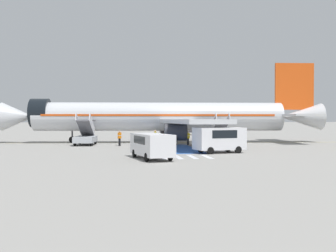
{
  "coord_description": "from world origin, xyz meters",
  "views": [
    {
      "loc": [
        -4.72,
        -49.98,
        3.12
      ],
      "look_at": [
        2.06,
        0.56,
        2.17
      ],
      "focal_mm": 42.0,
      "sensor_mm": 36.0,
      "label": 1
    }
  ],
  "objects_px": {
    "fuel_tanker": "(182,125)",
    "baggage_cart": "(165,143)",
    "service_van_1": "(152,144)",
    "ground_crew_0": "(188,137)",
    "ground_crew_2": "(155,137)",
    "airliner": "(164,117)",
    "boarding_stairs_aft": "(220,137)",
    "boarding_stairs_forward": "(86,137)",
    "ground_crew_1": "(120,137)",
    "service_van_0": "(219,138)"
  },
  "relations": [
    {
      "from": "fuel_tanker",
      "to": "ground_crew_0",
      "type": "bearing_deg",
      "value": -0.98
    },
    {
      "from": "airliner",
      "to": "ground_crew_1",
      "type": "xyz_separation_m",
      "value": [
        -5.84,
        -5.53,
        -2.35
      ]
    },
    {
      "from": "ground_crew_0",
      "to": "ground_crew_2",
      "type": "relative_size",
      "value": 0.88
    },
    {
      "from": "service_van_1",
      "to": "ground_crew_0",
      "type": "bearing_deg",
      "value": 57.01
    },
    {
      "from": "baggage_cart",
      "to": "ground_crew_0",
      "type": "bearing_deg",
      "value": 133.33
    },
    {
      "from": "airliner",
      "to": "boarding_stairs_aft",
      "type": "height_order",
      "value": "airliner"
    },
    {
      "from": "fuel_tanker",
      "to": "ground_crew_1",
      "type": "bearing_deg",
      "value": -15.18
    },
    {
      "from": "service_van_1",
      "to": "baggage_cart",
      "type": "bearing_deg",
      "value": 66.26
    },
    {
      "from": "airliner",
      "to": "ground_crew_0",
      "type": "distance_m",
      "value": 6.05
    },
    {
      "from": "boarding_stairs_forward",
      "to": "baggage_cart",
      "type": "height_order",
      "value": "boarding_stairs_forward"
    },
    {
      "from": "boarding_stairs_aft",
      "to": "baggage_cart",
      "type": "bearing_deg",
      "value": -176.77
    },
    {
      "from": "boarding_stairs_forward",
      "to": "service_van_1",
      "type": "distance_m",
      "value": 18.13
    },
    {
      "from": "boarding_stairs_forward",
      "to": "service_van_1",
      "type": "xyz_separation_m",
      "value": [
        6.26,
        -17.01,
        0.22
      ]
    },
    {
      "from": "boarding_stairs_forward",
      "to": "boarding_stairs_aft",
      "type": "distance_m",
      "value": 15.99
    },
    {
      "from": "service_van_1",
      "to": "ground_crew_1",
      "type": "bearing_deg",
      "value": 86.03
    },
    {
      "from": "airliner",
      "to": "ground_crew_1",
      "type": "distance_m",
      "value": 8.38
    },
    {
      "from": "fuel_tanker",
      "to": "service_van_1",
      "type": "distance_m",
      "value": 45.87
    },
    {
      "from": "boarding_stairs_forward",
      "to": "service_van_0",
      "type": "bearing_deg",
      "value": -39.15
    },
    {
      "from": "ground_crew_2",
      "to": "airliner",
      "type": "bearing_deg",
      "value": -22.86
    },
    {
      "from": "service_van_1",
      "to": "baggage_cart",
      "type": "distance_m",
      "value": 16.17
    },
    {
      "from": "ground_crew_0",
      "to": "ground_crew_1",
      "type": "distance_m",
      "value": 8.06
    },
    {
      "from": "service_van_1",
      "to": "airliner",
      "type": "bearing_deg",
      "value": 67.6
    },
    {
      "from": "boarding_stairs_aft",
      "to": "baggage_cart",
      "type": "relative_size",
      "value": 1.81
    },
    {
      "from": "boarding_stairs_forward",
      "to": "boarding_stairs_aft",
      "type": "bearing_deg",
      "value": 0.0
    },
    {
      "from": "ground_crew_0",
      "to": "ground_crew_1",
      "type": "xyz_separation_m",
      "value": [
        -8.05,
        -0.46,
        0.09
      ]
    },
    {
      "from": "boarding_stairs_forward",
      "to": "baggage_cart",
      "type": "relative_size",
      "value": 1.81
    },
    {
      "from": "service_van_0",
      "to": "ground_crew_1",
      "type": "height_order",
      "value": "service_van_0"
    },
    {
      "from": "fuel_tanker",
      "to": "ground_crew_1",
      "type": "relative_size",
      "value": 5.35
    },
    {
      "from": "boarding_stairs_aft",
      "to": "service_van_0",
      "type": "distance_m",
      "value": 11.5
    },
    {
      "from": "ground_crew_1",
      "to": "ground_crew_2",
      "type": "bearing_deg",
      "value": -65.69
    },
    {
      "from": "airliner",
      "to": "boarding_stairs_forward",
      "type": "xyz_separation_m",
      "value": [
        -9.8,
        -3.58,
        -2.41
      ]
    },
    {
      "from": "boarding_stairs_aft",
      "to": "service_van_1",
      "type": "bearing_deg",
      "value": -116.87
    },
    {
      "from": "service_van_0",
      "to": "ground_crew_1",
      "type": "bearing_deg",
      "value": 27.85
    },
    {
      "from": "boarding_stairs_forward",
      "to": "ground_crew_0",
      "type": "height_order",
      "value": "boarding_stairs_forward"
    },
    {
      "from": "fuel_tanker",
      "to": "ground_crew_2",
      "type": "bearing_deg",
      "value": -7.8
    },
    {
      "from": "boarding_stairs_forward",
      "to": "fuel_tanker",
      "type": "relative_size",
      "value": 0.57
    },
    {
      "from": "service_van_1",
      "to": "boarding_stairs_aft",
      "type": "bearing_deg",
      "value": 45.67
    },
    {
      "from": "boarding_stairs_aft",
      "to": "service_van_1",
      "type": "relative_size",
      "value": 0.93
    },
    {
      "from": "service_van_0",
      "to": "service_van_1",
      "type": "height_order",
      "value": "service_van_0"
    },
    {
      "from": "boarding_stairs_forward",
      "to": "ground_crew_2",
      "type": "relative_size",
      "value": 2.89
    },
    {
      "from": "boarding_stairs_forward",
      "to": "service_van_1",
      "type": "bearing_deg",
      "value": -64.96
    },
    {
      "from": "airliner",
      "to": "service_van_1",
      "type": "bearing_deg",
      "value": 175.06
    },
    {
      "from": "boarding_stairs_aft",
      "to": "ground_crew_2",
      "type": "relative_size",
      "value": 2.89
    },
    {
      "from": "boarding_stairs_aft",
      "to": "fuel_tanker",
      "type": "bearing_deg",
      "value": 93.93
    },
    {
      "from": "fuel_tanker",
      "to": "baggage_cart",
      "type": "bearing_deg",
      "value": -6.12
    },
    {
      "from": "baggage_cart",
      "to": "ground_crew_2",
      "type": "height_order",
      "value": "ground_crew_2"
    },
    {
      "from": "baggage_cart",
      "to": "ground_crew_2",
      "type": "bearing_deg",
      "value": 13.2
    },
    {
      "from": "ground_crew_2",
      "to": "ground_crew_1",
      "type": "bearing_deg",
      "value": 68.12
    },
    {
      "from": "service_van_0",
      "to": "ground_crew_0",
      "type": "height_order",
      "value": "service_van_0"
    },
    {
      "from": "ground_crew_2",
      "to": "service_van_1",
      "type": "bearing_deg",
      "value": 165.86
    }
  ]
}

